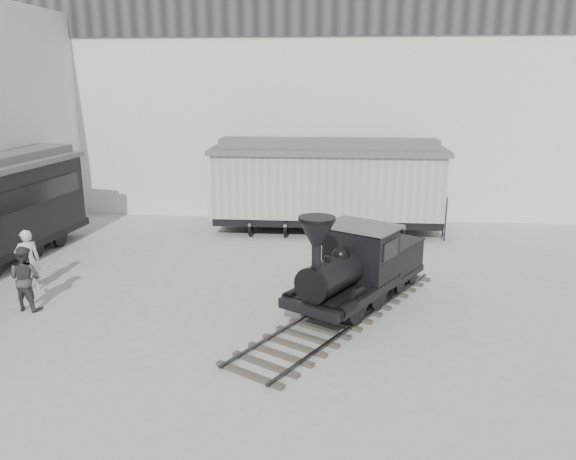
# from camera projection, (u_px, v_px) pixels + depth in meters

# --- Properties ---
(ground) EXTENTS (90.00, 90.00, 0.00)m
(ground) POSITION_uv_depth(u_px,v_px,m) (289.00, 366.00, 12.60)
(ground) COLOR #9E9E9B
(north_wall) EXTENTS (34.00, 2.51, 11.00)m
(north_wall) POSITION_uv_depth(u_px,v_px,m) (319.00, 94.00, 25.56)
(north_wall) COLOR silver
(north_wall) RESTS_ON ground
(locomotive) EXTENTS (5.80, 8.15, 2.96)m
(locomotive) POSITION_uv_depth(u_px,v_px,m) (355.00, 272.00, 15.49)
(locomotive) COLOR #423933
(locomotive) RESTS_ON ground
(boxcar) EXTENTS (9.56, 3.07, 3.90)m
(boxcar) POSITION_uv_depth(u_px,v_px,m) (327.00, 184.00, 23.22)
(boxcar) COLOR black
(boxcar) RESTS_ON ground
(visitor_a) EXTENTS (0.83, 0.80, 1.91)m
(visitor_a) POSITION_uv_depth(u_px,v_px,m) (28.00, 260.00, 16.87)
(visitor_a) COLOR beige
(visitor_a) RESTS_ON ground
(visitor_b) EXTENTS (1.00, 0.84, 1.83)m
(visitor_b) POSITION_uv_depth(u_px,v_px,m) (25.00, 278.00, 15.49)
(visitor_b) COLOR #38373B
(visitor_b) RESTS_ON ground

